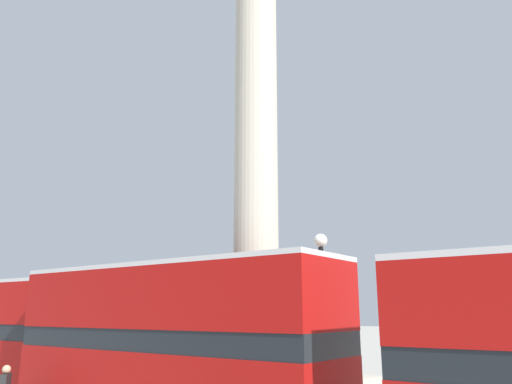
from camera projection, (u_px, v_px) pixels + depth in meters
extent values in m
cube|color=#BCB29E|center=(256.00, 359.00, 16.21)|extent=(4.28, 4.28, 1.12)
cylinder|color=#BCB29E|center=(256.00, 104.00, 18.31)|extent=(1.55, 1.55, 16.74)
cube|color=#A80F0C|center=(23.00, 363.00, 18.52)|extent=(10.82, 3.52, 1.70)
cube|color=black|center=(26.00, 331.00, 18.78)|extent=(10.81, 3.47, 0.55)
cube|color=#A80F0C|center=(29.00, 304.00, 19.02)|extent=(10.82, 3.52, 1.47)
cube|color=silver|center=(31.00, 282.00, 19.21)|extent=(10.82, 3.52, 0.12)
cube|color=#A80F0C|center=(167.00, 383.00, 13.17)|extent=(10.13, 2.99, 1.70)
cube|color=black|center=(168.00, 338.00, 13.43)|extent=(10.12, 2.94, 0.55)
cube|color=#A80F0C|center=(170.00, 298.00, 13.68)|extent=(10.13, 2.99, 1.57)
cube|color=silver|center=(171.00, 267.00, 13.88)|extent=(10.13, 2.99, 0.12)
cylinder|color=black|center=(324.00, 340.00, 13.11)|extent=(0.14, 0.14, 4.91)
sphere|color=white|center=(321.00, 240.00, 13.73)|extent=(0.37, 0.37, 0.37)
sphere|color=tan|center=(6.00, 369.00, 13.79)|extent=(0.23, 0.23, 0.23)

